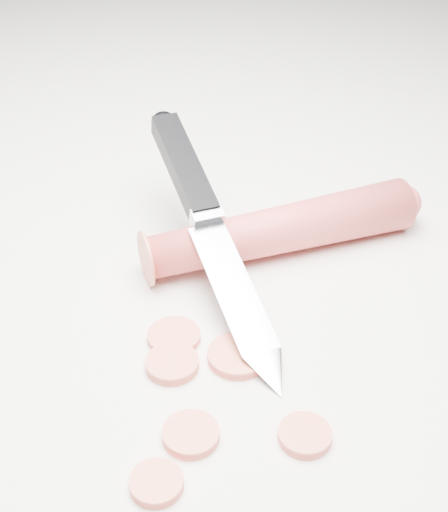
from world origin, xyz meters
The scene contains 9 objects.
ground centered at (0.00, 0.00, 0.00)m, with size 2.40×2.40×0.00m, color white.
carrot centered at (-0.02, 0.09, 0.02)m, with size 0.04×0.04×0.22m, color #CB3937.
carrot_slice_0 centered at (0.01, -0.03, 0.00)m, with size 0.04×0.04×0.01m, color #E86546.
carrot_slice_1 centered at (-0.02, -0.06, 0.00)m, with size 0.03×0.03×0.01m, color #E86546.
carrot_slice_2 centered at (0.03, -0.14, 0.00)m, with size 0.03×0.03×0.01m, color #E86546.
carrot_slice_3 centered at (0.08, -0.07, 0.00)m, with size 0.03×0.03×0.01m, color #E86546.
carrot_slice_4 centered at (0.03, -0.10, 0.00)m, with size 0.03×0.03×0.01m, color #E86546.
carrot_slice_5 centered at (-0.03, -0.04, 0.00)m, with size 0.04×0.04×0.01m, color #E86546.
kitchen_knife centered at (-0.05, 0.03, 0.04)m, with size 0.23×0.18×0.08m, color #B3B6BA, non-canonical shape.
Camera 1 is at (0.19, -0.32, 0.33)m, focal length 50.00 mm.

